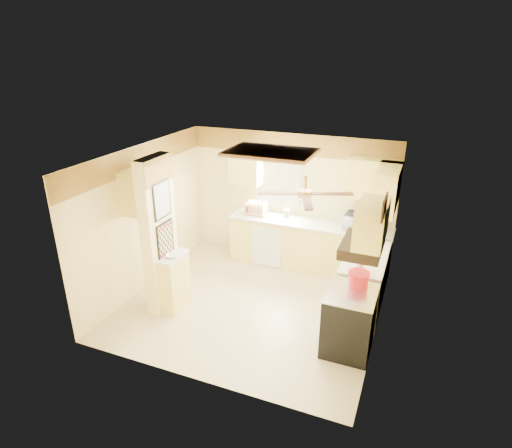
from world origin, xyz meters
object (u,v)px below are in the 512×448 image
at_px(bowl, 172,256).
at_px(kettle, 361,263).
at_px(stove, 349,321).
at_px(microwave, 360,222).
at_px(dutch_oven, 359,279).

height_order(bowl, kettle, kettle).
height_order(stove, microwave, microwave).
xyz_separation_m(stove, microwave, (-0.26, 2.12, 0.62)).
bearing_deg(dutch_oven, microwave, 98.93).
bearing_deg(stove, dutch_oven, 79.51).
bearing_deg(dutch_oven, bowl, -174.41).
bearing_deg(bowl, stove, 0.97).
bearing_deg(microwave, dutch_oven, 104.17).
bearing_deg(stove, bowl, -179.03).
relative_size(stove, kettle, 3.92).
bearing_deg(microwave, stove, 102.10).
distance_m(stove, bowl, 2.82).
bearing_deg(kettle, bowl, -166.25).
relative_size(microwave, kettle, 2.22).
bearing_deg(microwave, bowl, 45.96).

